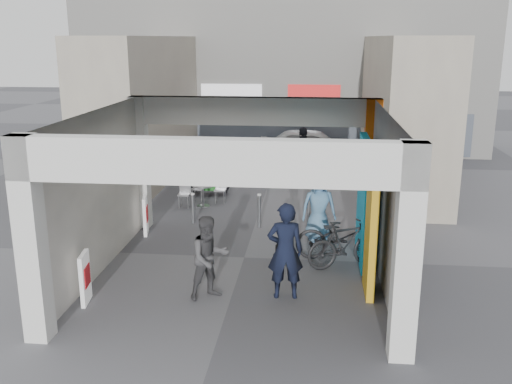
# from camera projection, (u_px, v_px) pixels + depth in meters

# --- Properties ---
(ground) EXTENTS (90.00, 90.00, 0.00)m
(ground) POSITION_uv_depth(u_px,v_px,m) (244.00, 257.00, 13.26)
(ground) COLOR #5A5A5F
(ground) RESTS_ON ground
(arcade_canopy) EXTENTS (6.40, 6.45, 6.40)m
(arcade_canopy) POSITION_uv_depth(u_px,v_px,m) (265.00, 169.00, 11.82)
(arcade_canopy) COLOR silver
(arcade_canopy) RESTS_ON ground
(far_building) EXTENTS (18.00, 4.08, 8.00)m
(far_building) POSITION_uv_depth(u_px,v_px,m) (281.00, 60.00, 25.66)
(far_building) COLOR silver
(far_building) RESTS_ON ground
(plaza_bldg_left) EXTENTS (2.00, 9.00, 5.00)m
(plaza_bldg_left) POSITION_uv_depth(u_px,v_px,m) (144.00, 109.00, 20.25)
(plaza_bldg_left) COLOR #A49C88
(plaza_bldg_left) RESTS_ON ground
(plaza_bldg_right) EXTENTS (2.00, 9.00, 5.00)m
(plaza_bldg_right) POSITION_uv_depth(u_px,v_px,m) (402.00, 112.00, 19.37)
(plaza_bldg_right) COLOR #A49C88
(plaza_bldg_right) RESTS_ON ground
(bollard_left) EXTENTS (0.09, 0.09, 0.83)m
(bollard_left) POSITION_uv_depth(u_px,v_px,m) (193.00, 209.00, 15.62)
(bollard_left) COLOR gray
(bollard_left) RESTS_ON ground
(bollard_center) EXTENTS (0.09, 0.09, 0.92)m
(bollard_center) POSITION_uv_depth(u_px,v_px,m) (259.00, 211.00, 15.25)
(bollard_center) COLOR gray
(bollard_center) RESTS_ON ground
(bollard_right) EXTENTS (0.09, 0.09, 0.84)m
(bollard_right) POSITION_uv_depth(u_px,v_px,m) (309.00, 211.00, 15.43)
(bollard_right) COLOR gray
(bollard_right) RESTS_ON ground
(advert_board_near) EXTENTS (0.16, 0.56, 1.00)m
(advert_board_near) POSITION_uv_depth(u_px,v_px,m) (85.00, 278.00, 10.89)
(advert_board_near) COLOR white
(advert_board_near) RESTS_ON ground
(advert_board_far) EXTENTS (0.20, 0.55, 1.00)m
(advert_board_far) POSITION_uv_depth(u_px,v_px,m) (145.00, 215.00, 14.74)
(advert_board_far) COLOR white
(advert_board_far) RESTS_ON ground
(cafe_set) EXTENTS (1.33, 1.08, 0.81)m
(cafe_set) POSITION_uv_depth(u_px,v_px,m) (201.00, 195.00, 17.49)
(cafe_set) COLOR #9D9DA2
(cafe_set) RESTS_ON ground
(produce_stand) EXTENTS (1.20, 0.65, 0.79)m
(produce_stand) POSITION_uv_depth(u_px,v_px,m) (210.00, 185.00, 18.51)
(produce_stand) COLOR black
(produce_stand) RESTS_ON ground
(crate_stack) EXTENTS (0.47, 0.38, 0.56)m
(crate_stack) POSITION_uv_depth(u_px,v_px,m) (276.00, 175.00, 20.08)
(crate_stack) COLOR #17531B
(crate_stack) RESTS_ON ground
(border_collie) EXTENTS (0.24, 0.48, 0.66)m
(border_collie) POSITION_uv_depth(u_px,v_px,m) (281.00, 253.00, 12.81)
(border_collie) COLOR black
(border_collie) RESTS_ON ground
(man_with_dog) EXTENTS (0.75, 0.54, 1.93)m
(man_with_dog) POSITION_uv_depth(u_px,v_px,m) (285.00, 251.00, 11.01)
(man_with_dog) COLOR black
(man_with_dog) RESTS_ON ground
(man_back_turned) EXTENTS (1.02, 0.98, 1.66)m
(man_back_turned) POSITION_uv_depth(u_px,v_px,m) (209.00, 258.00, 11.02)
(man_back_turned) COLOR #424244
(man_back_turned) RESTS_ON ground
(man_elderly) EXTENTS (0.94, 0.69, 1.75)m
(man_elderly) POSITION_uv_depth(u_px,v_px,m) (319.00, 207.00, 14.20)
(man_elderly) COLOR #5682A8
(man_elderly) RESTS_ON ground
(man_crates) EXTENTS (1.25, 0.72, 2.01)m
(man_crates) POSITION_uv_depth(u_px,v_px,m) (303.00, 156.00, 19.62)
(man_crates) COLOR black
(man_crates) RESTS_ON ground
(bicycle_front) EXTENTS (2.15, 0.85, 1.11)m
(bicycle_front) POSITION_uv_depth(u_px,v_px,m) (342.00, 236.00, 13.04)
(bicycle_front) COLOR black
(bicycle_front) RESTS_ON ground
(bicycle_rear) EXTENTS (1.87, 1.20, 1.09)m
(bicycle_rear) POSITION_uv_depth(u_px,v_px,m) (346.00, 244.00, 12.57)
(bicycle_rear) COLOR black
(bicycle_rear) RESTS_ON ground
(white_van) EXTENTS (4.28, 1.76, 1.45)m
(white_van) POSITION_uv_depth(u_px,v_px,m) (312.00, 146.00, 22.86)
(white_van) COLOR silver
(white_van) RESTS_ON ground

